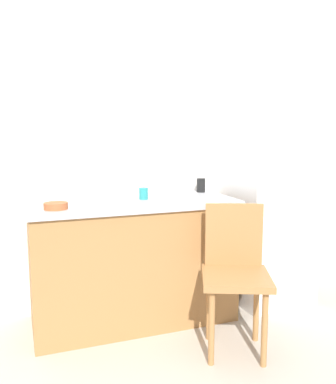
{
  "coord_description": "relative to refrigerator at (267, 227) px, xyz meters",
  "views": [
    {
      "loc": [
        -0.9,
        -2.08,
        1.33
      ],
      "look_at": [
        0.09,
        0.6,
        0.92
      ],
      "focal_mm": 38.52,
      "sensor_mm": 36.0,
      "label": 1
    }
  ],
  "objects": [
    {
      "name": "cup_black",
      "position": [
        -0.5,
        0.17,
        0.34
      ],
      "size": [
        0.07,
        0.07,
        0.11
      ],
      "primitive_type": "cylinder",
      "color": "black",
      "rests_on": "countertop"
    },
    {
      "name": "refrigerator",
      "position": [
        0.0,
        0.0,
        0.0
      ],
      "size": [
        0.57,
        0.59,
        1.17
      ],
      "primitive_type": "cube",
      "color": "white",
      "rests_on": "ground_plane"
    },
    {
      "name": "terracotta_bowl",
      "position": [
        -1.64,
        -0.18,
        0.3
      ],
      "size": [
        0.15,
        0.15,
        0.04
      ],
      "primitive_type": "cylinder",
      "color": "#B25B33",
      "rests_on": "countertop"
    },
    {
      "name": "ground_plane",
      "position": [
        -0.95,
        -0.66,
        -0.58
      ],
      "size": [
        8.0,
        8.0,
        0.0
      ],
      "primitive_type": "plane",
      "color": "#BCB2A3"
    },
    {
      "name": "faucet",
      "position": [
        -1.25,
        0.24,
        0.41
      ],
      "size": [
        0.02,
        0.02,
        0.26
      ],
      "primitive_type": "cylinder",
      "color": "#B7B7BC",
      "rests_on": "countertop"
    },
    {
      "name": "cabinet_base",
      "position": [
        -1.11,
        -0.01,
        -0.17
      ],
      "size": [
        1.38,
        0.6,
        0.83
      ],
      "primitive_type": "cube",
      "color": "#A87542",
      "rests_on": "ground_plane"
    },
    {
      "name": "back_wall",
      "position": [
        -0.95,
        0.34,
        0.68
      ],
      "size": [
        4.8,
        0.1,
        2.53
      ],
      "primitive_type": "cube",
      "color": "white",
      "rests_on": "ground_plane"
    },
    {
      "name": "countertop",
      "position": [
        -1.11,
        -0.01,
        0.26
      ],
      "size": [
        1.42,
        0.64,
        0.04
      ],
      "primitive_type": "cube",
      "color": "#B7B7BC",
      "rests_on": "cabinet_base"
    },
    {
      "name": "chair",
      "position": [
        -0.63,
        -0.61,
        -0.08
      ],
      "size": [
        0.53,
        0.53,
        0.89
      ],
      "rotation": [
        0.0,
        0.0,
        -0.41
      ],
      "color": "#A87542",
      "rests_on": "ground_plane"
    },
    {
      "name": "cup_teal",
      "position": [
        -1.02,
        -0.0,
        0.32
      ],
      "size": [
        0.06,
        0.06,
        0.08
      ],
      "primitive_type": "cylinder",
      "color": "teal",
      "rests_on": "countertop"
    }
  ]
}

